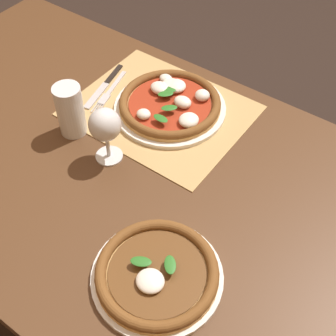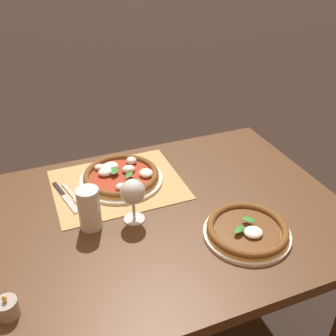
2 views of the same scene
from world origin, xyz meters
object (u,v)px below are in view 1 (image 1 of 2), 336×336
pizza_near (170,104)px  pint_glass (70,111)px  pizza_far (157,274)px  wine_glass (104,128)px  fork (110,92)px  knife (104,86)px

pizza_near → pint_glass: (0.16, 0.22, 0.05)m
pizza_near → pizza_far: pizza_near is taller
wine_glass → fork: bearing=-50.3°
wine_glass → pint_glass: (0.14, -0.02, -0.04)m
wine_glass → fork: 0.27m
pizza_far → knife: pizza_far is taller
fork → pizza_far: bearing=139.8°
wine_glass → pint_glass: bearing=-9.2°
wine_glass → knife: size_ratio=0.73×
wine_glass → fork: wine_glass is taller
fork → pint_glass: bearing=97.9°
wine_glass → knife: wine_glass is taller
pint_glass → knife: 0.20m
pizza_near → knife: (0.22, 0.03, -0.02)m
pizza_near → pizza_far: (-0.28, 0.44, -0.00)m
wine_glass → pint_glass: 0.15m
wine_glass → knife: 0.30m
pizza_far → wine_glass: wine_glass is taller
wine_glass → pint_glass: size_ratio=1.07×
pizza_near → pint_glass: size_ratio=2.16×
pizza_near → pizza_far: size_ratio=1.14×
fork → wine_glass: bearing=129.7°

